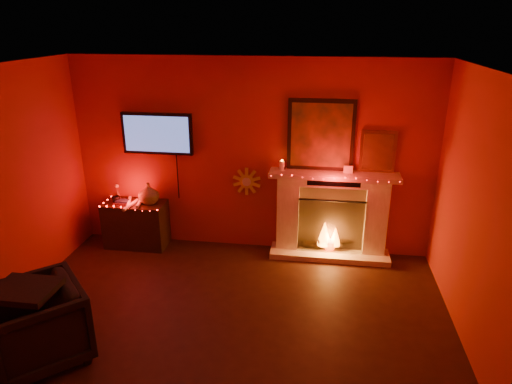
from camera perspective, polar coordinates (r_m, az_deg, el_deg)
room at (r=4.02m, az=-6.30°, el=-5.64°), size 5.00×5.00×5.00m
fireplace at (r=6.35m, az=9.39°, el=-1.83°), size 1.72×0.40×2.18m
tv at (r=6.52m, az=-12.24°, el=7.12°), size 1.00×0.07×1.24m
sunburst_clock at (r=6.41m, az=-1.17°, el=1.32°), size 0.40×0.03×0.40m
console_table at (r=6.87m, az=-14.65°, el=-3.50°), size 0.88×0.55×0.98m
armchair at (r=5.00m, az=-25.82°, el=-14.76°), size 1.21×1.21×0.79m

